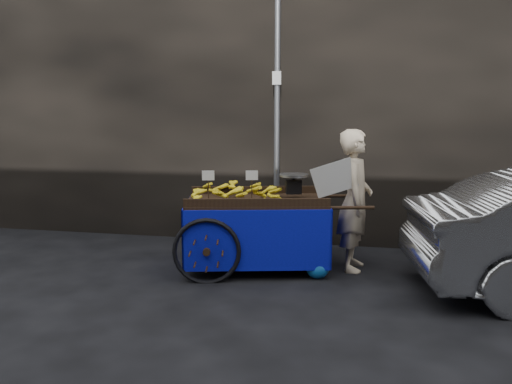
# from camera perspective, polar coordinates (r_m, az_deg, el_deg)

# --- Properties ---
(ground) EXTENTS (80.00, 80.00, 0.00)m
(ground) POSITION_cam_1_polar(r_m,az_deg,el_deg) (6.11, -2.47, -9.35)
(ground) COLOR black
(ground) RESTS_ON ground
(building_wall) EXTENTS (13.50, 2.00, 5.00)m
(building_wall) POSITION_cam_1_polar(r_m,az_deg,el_deg) (8.31, 4.55, 12.92)
(building_wall) COLOR black
(building_wall) RESTS_ON ground
(street_pole) EXTENTS (0.12, 0.10, 4.00)m
(street_pole) POSITION_cam_1_polar(r_m,az_deg,el_deg) (7.02, 2.42, 9.66)
(street_pole) COLOR slate
(street_pole) RESTS_ON ground
(banana_cart) EXTENTS (2.51, 1.54, 1.27)m
(banana_cart) POSITION_cam_1_polar(r_m,az_deg,el_deg) (6.17, -0.52, -1.66)
(banana_cart) COLOR black
(banana_cart) RESTS_ON ground
(vendor) EXTENTS (0.76, 0.65, 1.73)m
(vendor) POSITION_cam_1_polar(r_m,az_deg,el_deg) (6.22, 11.22, -0.92)
(vendor) COLOR #BCA88B
(vendor) RESTS_ON ground
(plastic_bag) EXTENTS (0.27, 0.21, 0.24)m
(plastic_bag) POSITION_cam_1_polar(r_m,az_deg,el_deg) (5.96, 7.04, -8.66)
(plastic_bag) COLOR blue
(plastic_bag) RESTS_ON ground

